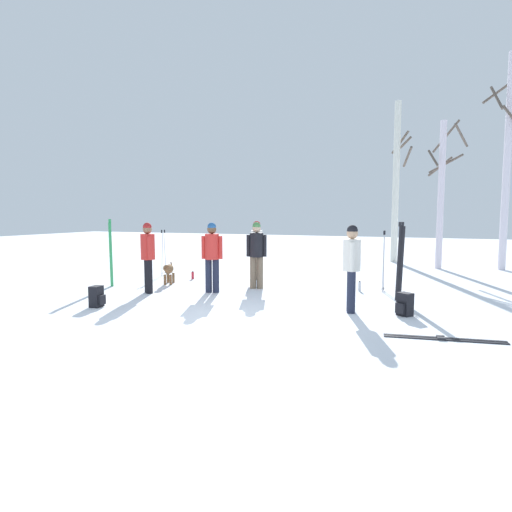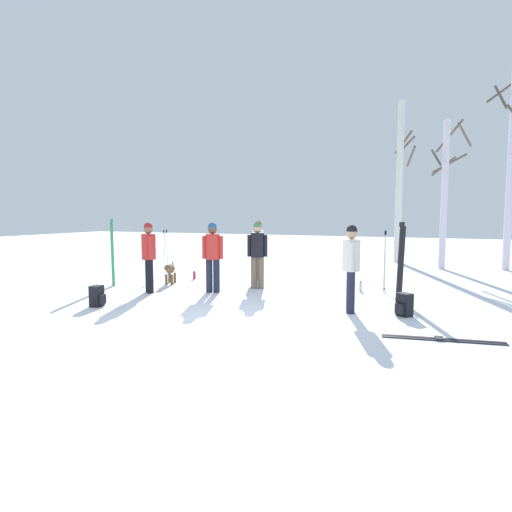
% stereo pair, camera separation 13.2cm
% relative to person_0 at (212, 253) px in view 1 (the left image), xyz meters
% --- Properties ---
extents(ground_plane, '(60.00, 60.00, 0.00)m').
position_rel_person_0_xyz_m(ground_plane, '(1.48, -2.48, -0.98)').
color(ground_plane, white).
extents(person_0, '(0.50, 0.34, 1.72)m').
position_rel_person_0_xyz_m(person_0, '(0.00, 0.00, 0.00)').
color(person_0, '#1E2338').
rests_on(person_0, ground_plane).
extents(person_1, '(0.34, 0.52, 1.72)m').
position_rel_person_0_xyz_m(person_1, '(0.20, 2.42, 0.00)').
color(person_1, '#72604C').
rests_on(person_1, ground_plane).
extents(person_2, '(0.41, 0.39, 1.72)m').
position_rel_person_0_xyz_m(person_2, '(-1.42, -0.63, 0.00)').
color(person_2, black).
rests_on(person_2, ground_plane).
extents(person_3, '(0.34, 0.51, 1.72)m').
position_rel_person_0_xyz_m(person_3, '(3.54, -0.90, 0.00)').
color(person_3, '#1E2338').
rests_on(person_3, ground_plane).
extents(person_4, '(0.50, 0.34, 1.72)m').
position_rel_person_0_xyz_m(person_4, '(0.79, 0.94, 0.00)').
color(person_4, '#72604C').
rests_on(person_4, ground_plane).
extents(dog, '(0.43, 0.85, 0.57)m').
position_rel_person_0_xyz_m(dog, '(-1.71, 0.70, -0.59)').
color(dog, brown).
rests_on(dog, ground_plane).
extents(ski_pair_planted_0, '(0.18, 0.03, 1.75)m').
position_rel_person_0_xyz_m(ski_pair_planted_0, '(4.33, 0.66, -0.11)').
color(ski_pair_planted_0, black).
rests_on(ski_pair_planted_0, ground_plane).
extents(ski_pair_planted_1, '(0.15, 0.07, 1.79)m').
position_rel_person_0_xyz_m(ski_pair_planted_1, '(-2.93, -0.17, -0.09)').
color(ski_pair_planted_1, green).
rests_on(ski_pair_planted_1, ground_plane).
extents(ski_pair_lying_0, '(1.80, 0.43, 0.05)m').
position_rel_person_0_xyz_m(ski_pair_lying_0, '(5.21, -2.27, -0.97)').
color(ski_pair_lying_0, black).
rests_on(ski_pair_lying_0, ground_plane).
extents(ski_poles_0, '(0.07, 0.26, 1.42)m').
position_rel_person_0_xyz_m(ski_poles_0, '(-2.85, 2.17, -0.22)').
color(ski_poles_0, '#B2B2BC').
rests_on(ski_poles_0, ground_plane).
extents(ski_poles_1, '(0.07, 0.26, 1.51)m').
position_rel_person_0_xyz_m(ski_poles_1, '(3.87, 1.73, -0.17)').
color(ski_poles_1, '#B2B2BC').
rests_on(ski_poles_1, ground_plane).
extents(backpack_0, '(0.31, 0.28, 0.44)m').
position_rel_person_0_xyz_m(backpack_0, '(-1.44, -2.40, -0.77)').
color(backpack_0, black).
rests_on(backpack_0, ground_plane).
extents(backpack_1, '(0.34, 0.34, 0.44)m').
position_rel_person_0_xyz_m(backpack_1, '(4.54, -0.83, -0.77)').
color(backpack_1, black).
rests_on(backpack_1, ground_plane).
extents(water_bottle_0, '(0.07, 0.07, 0.25)m').
position_rel_person_0_xyz_m(water_bottle_0, '(3.32, 1.56, -0.86)').
color(water_bottle_0, silver).
rests_on(water_bottle_0, ground_plane).
extents(water_bottle_1, '(0.08, 0.08, 0.23)m').
position_rel_person_0_xyz_m(water_bottle_1, '(-1.58, 1.76, -0.87)').
color(water_bottle_1, red).
rests_on(water_bottle_1, ground_plane).
extents(birch_tree_0, '(0.86, 0.88, 6.26)m').
position_rel_person_0_xyz_m(birch_tree_0, '(3.53, 8.86, 2.23)').
color(birch_tree_0, silver).
rests_on(birch_tree_0, ground_plane).
extents(birch_tree_1, '(1.30, 1.50, 5.15)m').
position_rel_person_0_xyz_m(birch_tree_1, '(5.18, 7.20, 1.75)').
color(birch_tree_1, silver).
rests_on(birch_tree_1, ground_plane).
extents(birch_tree_2, '(1.15, 1.46, 7.24)m').
position_rel_person_0_xyz_m(birch_tree_2, '(7.17, 7.63, 2.76)').
color(birch_tree_2, silver).
rests_on(birch_tree_2, ground_plane).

